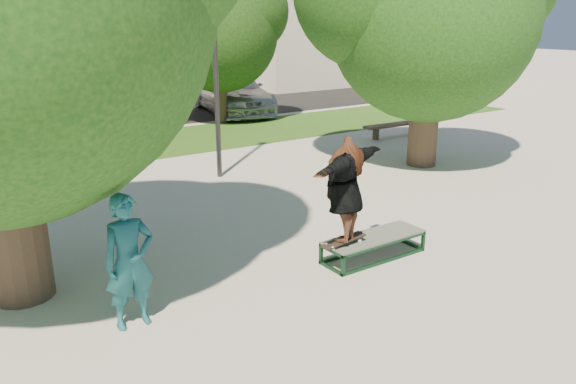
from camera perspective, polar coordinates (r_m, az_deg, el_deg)
ground at (r=9.51m, az=1.73°, el=-6.15°), size 120.00×120.00×0.00m
grass_strip at (r=18.05m, az=-13.59°, el=4.81°), size 30.00×4.00×0.02m
asphalt_strip at (r=23.91m, az=-21.53°, el=7.09°), size 40.00×8.00×0.01m
tree_right at (r=14.99m, az=13.99°, el=18.06°), size 6.24×5.33×6.51m
bg_tree_mid at (r=19.55m, az=-23.26°, el=16.72°), size 5.76×4.92×6.24m
bg_tree_right at (r=20.93m, az=-7.30°, el=16.44°), size 5.04×4.31×5.43m
lamppost at (r=13.53m, az=-7.44°, el=14.53°), size 0.25×0.15×6.11m
side_building at (r=37.13m, az=4.55°, el=17.68°), size 15.00×10.00×8.00m
grind_box at (r=9.36m, az=8.68°, el=-5.48°), size 1.80×0.60×0.38m
skater_rig at (r=8.58m, az=5.81°, el=0.25°), size 2.09×1.32×1.74m
bystander at (r=7.32m, az=-15.82°, el=-6.80°), size 0.65×0.43×1.76m
bench at (r=19.02m, az=11.48°, el=6.71°), size 2.97×0.56×0.45m
car_grey at (r=22.47m, az=-20.31°, el=8.44°), size 3.10×5.38×1.41m
car_silver_b at (r=23.56m, az=-5.79°, el=10.08°), size 3.34×6.02×1.65m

